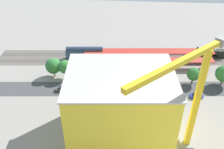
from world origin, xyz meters
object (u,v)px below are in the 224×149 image
construction_building (120,106)px  box_truck_2 (132,97)px  parked_car_3 (138,93)px  street_tree_4 (65,67)px  box_truck_1 (155,95)px  parked_car_2 (159,94)px  parked_car_5 (100,92)px  freight_coach_far (85,52)px  parked_car_1 (179,95)px  tower_crane (191,95)px  street_tree_0 (224,74)px  platform_canopy_near (148,60)px  parked_car_6 (81,89)px  parked_car_0 (196,96)px  street_tree_1 (53,66)px  box_truck_0 (97,94)px  parked_car_4 (118,92)px  parked_car_7 (62,89)px  street_tree_3 (83,66)px  street_tree_2 (194,74)px  platform_canopy_far (149,51)px  locomotive (210,54)px  traffic_light (96,84)px

construction_building → box_truck_2: construction_building is taller
parked_car_3 → street_tree_4: size_ratio=0.59×
construction_building → box_truck_1: construction_building is taller
parked_car_2 → parked_car_5: (21.39, 0.53, 0.03)m
construction_building → street_tree_4: 35.84m
freight_coach_far → parked_car_1: size_ratio=3.44×
tower_crane → street_tree_0: size_ratio=4.04×
platform_canopy_near → parked_car_5: size_ratio=12.23×
parked_car_3 → street_tree_4: (28.39, -8.40, 4.41)m
platform_canopy_near → parked_car_6: platform_canopy_near is taller
parked_car_0 → freight_coach_far: bearing=-28.6°
freight_coach_far → street_tree_1: 17.75m
box_truck_0 → street_tree_4: size_ratio=1.18×
parked_car_4 → parked_car_7: 20.98m
parked_car_2 → box_truck_2: 10.76m
box_truck_1 → street_tree_3: street_tree_3 is taller
parked_car_2 → box_truck_2: box_truck_2 is taller
tower_crane → parked_car_3: bearing=-65.4°
street_tree_2 → street_tree_4: bearing=-0.3°
box_truck_2 → street_tree_1: (31.00, -13.19, 3.15)m
platform_canopy_far → street_tree_2: (-15.97, 17.24, 0.33)m
locomotive → traffic_light: traffic_light is taller
box_truck_1 → street_tree_3: size_ratio=1.10×
freight_coach_far → box_truck_2: freight_coach_far is taller
box_truck_0 → street_tree_2: (-35.51, -11.18, 2.64)m
parked_car_4 → street_tree_3: (14.33, -9.35, 4.68)m
street_tree_0 → street_tree_2: bearing=2.5°
platform_canopy_far → street_tree_3: (26.20, 16.43, 1.31)m
parked_car_6 → tower_crane: bearing=142.3°
freight_coach_far → traffic_light: traffic_light is taller
locomotive → freight_coach_far: (56.06, 5.71, 1.32)m
parked_car_1 → parked_car_7: (42.61, -0.28, -0.02)m
locomotive → street_tree_2: 24.67m
platform_canopy_far → parked_car_1: (-9.76, 25.53, -3.30)m
box_truck_1 → street_tree_0: (-26.13, -10.98, 3.15)m
box_truck_0 → traffic_light: 3.45m
platform_canopy_near → parked_car_4: bearing=58.7°
platform_canopy_near → street_tree_1: street_tree_1 is taller
parked_car_3 → tower_crane: size_ratio=0.14×
locomotive → box_truck_1: 41.71m
parked_car_4 → platform_canopy_near: bearing=-121.3°
platform_canopy_far → street_tree_3: street_tree_3 is taller
box_truck_0 → traffic_light: size_ratio=1.31×
platform_canopy_near → street_tree_3: street_tree_3 is taller
street_tree_2 → street_tree_3: (42.17, -0.80, 0.98)m
parked_car_4 → construction_building: construction_building is taller
construction_building → street_tree_4: bearing=-54.8°
street_tree_2 → parked_car_2: bearing=32.5°
parked_car_7 → street_tree_4: street_tree_4 is taller
parked_car_6 → street_tree_3: bearing=-88.1°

